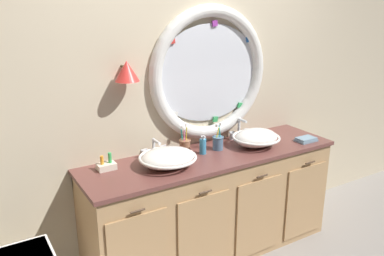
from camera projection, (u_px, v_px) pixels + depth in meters
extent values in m
cube|color=beige|center=(183.00, 91.00, 3.18)|extent=(6.40, 0.08, 2.60)
ellipsoid|color=silver|center=(210.00, 73.00, 3.20)|extent=(0.97, 0.02, 0.77)
torus|color=silver|center=(210.00, 74.00, 3.19)|extent=(1.06, 0.10, 1.06)
cube|color=purple|center=(258.00, 71.00, 3.43)|extent=(0.05, 0.01, 0.05)
cube|color=#2866B7|center=(249.00, 39.00, 3.29)|extent=(0.05, 0.01, 0.05)
cube|color=purple|center=(215.00, 23.00, 3.09)|extent=(0.05, 0.01, 0.05)
cube|color=red|center=(172.00, 41.00, 2.94)|extent=(0.05, 0.01, 0.05)
cube|color=teal|center=(156.00, 74.00, 2.94)|extent=(0.05, 0.01, 0.05)
cube|color=silver|center=(175.00, 114.00, 3.12)|extent=(0.05, 0.01, 0.05)
cube|color=green|center=(215.00, 119.00, 3.33)|extent=(0.05, 0.01, 0.05)
cube|color=green|center=(240.00, 105.00, 3.43)|extent=(0.05, 0.01, 0.05)
cylinder|color=#4C3823|center=(124.00, 67.00, 2.78)|extent=(0.02, 0.09, 0.02)
cone|color=red|center=(127.00, 71.00, 2.75)|extent=(0.17, 0.17, 0.14)
cube|color=tan|center=(212.00, 206.00, 3.23)|extent=(2.02, 0.54, 0.83)
cube|color=brown|center=(212.00, 156.00, 3.10)|extent=(2.06, 0.58, 0.03)
cube|color=brown|center=(195.00, 154.00, 3.34)|extent=(2.02, 0.02, 0.11)
cylinder|color=#422D1E|center=(138.00, 211.00, 2.52)|extent=(0.10, 0.01, 0.01)
cube|color=tan|center=(204.00, 236.00, 2.89)|extent=(0.42, 0.02, 0.63)
cylinder|color=#422D1E|center=(205.00, 192.00, 2.77)|extent=(0.10, 0.01, 0.01)
cube|color=tan|center=(259.00, 217.00, 3.14)|extent=(0.42, 0.02, 0.63)
cylinder|color=#422D1E|center=(262.00, 176.00, 3.02)|extent=(0.10, 0.01, 0.01)
cube|color=tan|center=(305.00, 201.00, 3.39)|extent=(0.42, 0.02, 0.63)
cylinder|color=#422D1E|center=(310.00, 163.00, 3.27)|extent=(0.10, 0.01, 0.01)
ellipsoid|color=white|center=(168.00, 158.00, 2.86)|extent=(0.40, 0.32, 0.13)
torus|color=white|center=(168.00, 157.00, 2.85)|extent=(0.42, 0.42, 0.02)
cylinder|color=silver|center=(168.00, 157.00, 2.85)|extent=(0.03, 0.03, 0.01)
ellipsoid|color=white|center=(256.00, 138.00, 3.25)|extent=(0.37, 0.29, 0.14)
torus|color=white|center=(256.00, 137.00, 3.25)|extent=(0.39, 0.39, 0.02)
cylinder|color=silver|center=(256.00, 137.00, 3.25)|extent=(0.03, 0.03, 0.01)
cylinder|color=silver|center=(154.00, 155.00, 3.06)|extent=(0.05, 0.05, 0.02)
cylinder|color=silver|center=(154.00, 147.00, 3.04)|extent=(0.02, 0.02, 0.11)
sphere|color=silver|center=(153.00, 140.00, 3.02)|extent=(0.03, 0.03, 0.03)
cylinder|color=silver|center=(157.00, 142.00, 2.98)|extent=(0.02, 0.11, 0.02)
cylinder|color=silver|center=(144.00, 154.00, 3.01)|extent=(0.04, 0.04, 0.06)
cylinder|color=silver|center=(163.00, 150.00, 3.09)|extent=(0.04, 0.04, 0.06)
cube|color=silver|center=(144.00, 150.00, 3.00)|extent=(0.05, 0.01, 0.01)
cube|color=silver|center=(163.00, 146.00, 3.08)|extent=(0.05, 0.01, 0.01)
cylinder|color=silver|center=(239.00, 137.00, 3.45)|extent=(0.05, 0.05, 0.02)
cylinder|color=silver|center=(239.00, 127.00, 3.43)|extent=(0.02, 0.02, 0.15)
sphere|color=silver|center=(239.00, 119.00, 3.40)|extent=(0.03, 0.03, 0.03)
cylinder|color=silver|center=(243.00, 121.00, 3.36)|extent=(0.02, 0.10, 0.02)
cylinder|color=silver|center=(232.00, 136.00, 3.41)|extent=(0.04, 0.04, 0.06)
cylinder|color=silver|center=(246.00, 133.00, 3.48)|extent=(0.04, 0.04, 0.06)
cube|color=silver|center=(232.00, 132.00, 3.40)|extent=(0.05, 0.01, 0.01)
cube|color=silver|center=(246.00, 129.00, 3.47)|extent=(0.05, 0.01, 0.01)
cylinder|color=#996647|center=(185.00, 146.00, 3.14)|extent=(0.08, 0.08, 0.09)
torus|color=#996647|center=(185.00, 140.00, 3.13)|extent=(0.09, 0.09, 0.01)
cylinder|color=yellow|center=(186.00, 138.00, 3.13)|extent=(0.02, 0.04, 0.18)
cube|color=white|center=(186.00, 125.00, 3.10)|extent=(0.02, 0.02, 0.03)
cylinder|color=#19ADB2|center=(182.00, 139.00, 3.14)|extent=(0.04, 0.03, 0.17)
cube|color=white|center=(182.00, 127.00, 3.11)|extent=(0.02, 0.02, 0.03)
cylinder|color=pink|center=(184.00, 140.00, 3.12)|extent=(0.01, 0.02, 0.17)
cube|color=white|center=(184.00, 128.00, 3.09)|extent=(0.02, 0.01, 0.02)
cylinder|color=slate|center=(218.00, 143.00, 3.17)|extent=(0.08, 0.08, 0.10)
torus|color=slate|center=(218.00, 137.00, 3.16)|extent=(0.09, 0.09, 0.01)
cylinder|color=#19ADB2|center=(220.00, 137.00, 3.16)|extent=(0.03, 0.01, 0.19)
cube|color=white|center=(220.00, 124.00, 3.13)|extent=(0.02, 0.02, 0.02)
cylinder|color=yellow|center=(216.00, 138.00, 3.15)|extent=(0.04, 0.03, 0.17)
cube|color=white|center=(217.00, 126.00, 3.12)|extent=(0.02, 0.02, 0.03)
cylinder|color=#388EBC|center=(203.00, 146.00, 3.08)|extent=(0.05, 0.05, 0.12)
cylinder|color=silver|center=(203.00, 138.00, 3.06)|extent=(0.03, 0.03, 0.02)
cylinder|color=silver|center=(204.00, 137.00, 3.04)|extent=(0.01, 0.04, 0.01)
cube|color=#7593A8|center=(306.00, 140.00, 3.37)|extent=(0.17, 0.12, 0.02)
cube|color=#7593A8|center=(306.00, 138.00, 3.37)|extent=(0.16, 0.11, 0.02)
cube|color=beige|center=(106.00, 166.00, 2.81)|extent=(0.13, 0.09, 0.05)
cylinder|color=orange|center=(102.00, 160.00, 2.78)|extent=(0.02, 0.02, 0.06)
cylinder|color=green|center=(110.00, 158.00, 2.81)|extent=(0.02, 0.02, 0.07)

